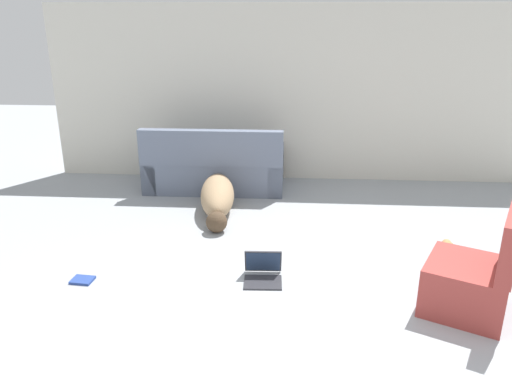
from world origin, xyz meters
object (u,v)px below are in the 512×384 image
at_px(couch, 215,169).
at_px(book_blue, 82,280).
at_px(dog, 217,197).
at_px(laptop_open, 263,270).
at_px(cat, 447,250).
at_px(side_chair, 474,279).

bearing_deg(couch, book_blue, 72.17).
distance_m(couch, book_blue, 2.82).
height_order(couch, book_blue, couch).
bearing_deg(dog, laptop_open, 15.05).
relative_size(couch, cat, 3.65).
bearing_deg(laptop_open, book_blue, -176.40).
xyz_separation_m(laptop_open, side_chair, (1.75, -0.43, 0.21)).
relative_size(cat, book_blue, 2.49).
distance_m(cat, book_blue, 3.61).
height_order(dog, laptop_open, dog).
xyz_separation_m(dog, book_blue, (-1.01, -1.80, -0.19)).
height_order(dog, side_chair, side_chair).
xyz_separation_m(cat, laptop_open, (-1.86, -0.59, 0.02)).
distance_m(book_blue, side_chair, 3.44).
bearing_deg(couch, laptop_open, 107.96).
height_order(book_blue, side_chair, side_chair).
bearing_deg(laptop_open, cat, 15.12).
bearing_deg(couch, dog, 100.04).
relative_size(couch, laptop_open, 5.25).
relative_size(cat, side_chair, 0.57).
height_order(dog, cat, dog).
bearing_deg(cat, couch, 68.64).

